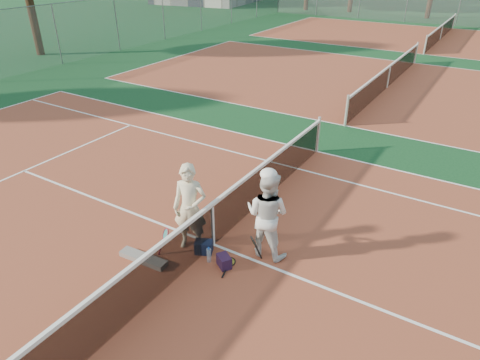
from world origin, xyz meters
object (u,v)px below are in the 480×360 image
object	(u,v)px
player_a	(190,208)
racket_spare	(229,262)
water_bottle	(209,255)
sports_bag_navy	(204,247)
player_b	(267,214)
racket_black_held	(254,249)
racket_red	(166,241)
net_main	(213,224)
sports_bag_purple	(224,261)

from	to	relation	value
player_a	racket_spare	world-z (taller)	player_a
water_bottle	sports_bag_navy	bearing A→B (deg)	145.60
player_b	racket_black_held	distance (m)	0.73
racket_red	racket_black_held	bearing A→B (deg)	-34.05
player_b	racket_spare	xyz separation A→B (m)	(-0.45, -0.67, -0.90)
player_a	racket_red	xyz separation A→B (m)	(-0.30, -0.44, -0.65)
racket_red	sports_bag_navy	world-z (taller)	racket_red
net_main	water_bottle	bearing A→B (deg)	-64.23
player_a	player_b	distance (m)	1.53
racket_black_held	sports_bag_purple	world-z (taller)	racket_black_held
net_main	racket_black_held	distance (m)	0.99
player_b	sports_bag_navy	size ratio (longest dim) A/B	5.30
net_main	player_b	xyz separation A→B (m)	(1.05, 0.35, 0.41)
player_b	racket_black_held	world-z (taller)	player_b
racket_spare	water_bottle	world-z (taller)	water_bottle
net_main	player_a	world-z (taller)	player_a
racket_red	sports_bag_purple	bearing A→B (deg)	-46.06
net_main	racket_red	size ratio (longest dim) A/B	19.44
player_b	racket_spare	size ratio (longest dim) A/B	3.05
net_main	racket_spare	world-z (taller)	net_main
net_main	racket_spare	xyz separation A→B (m)	(0.60, -0.31, -0.49)
sports_bag_navy	racket_spare	bearing A→B (deg)	0.31
racket_black_held	player_a	bearing A→B (deg)	-41.08
racket_red	player_b	bearing A→B (deg)	-25.52
racket_red	racket_spare	bearing A→B (deg)	-40.02
sports_bag_purple	water_bottle	xyz separation A→B (m)	(-0.33, -0.03, 0.03)
player_a	racket_red	distance (m)	0.84
racket_black_held	water_bottle	world-z (taller)	racket_black_held
net_main	sports_bag_purple	xyz separation A→B (m)	(0.57, -0.46, -0.39)
racket_red	racket_spare	world-z (taller)	racket_red
net_main	player_b	bearing A→B (deg)	18.71
racket_red	sports_bag_purple	distance (m)	1.26
sports_bag_purple	racket_red	bearing A→B (deg)	-168.69
player_a	net_main	bearing A→B (deg)	15.40
racket_black_held	sports_bag_navy	bearing A→B (deg)	-34.63
racket_red	racket_black_held	world-z (taller)	racket_black_held
racket_black_held	sports_bag_navy	distance (m)	1.04
player_a	racket_red	world-z (taller)	player_a
player_b	sports_bag_purple	xyz separation A→B (m)	(-0.48, -0.81, -0.79)
racket_spare	sports_bag_navy	bearing A→B (deg)	74.34
player_a	sports_bag_navy	bearing A→B (deg)	-30.50
racket_black_held	racket_red	bearing A→B (deg)	-28.83
sports_bag_purple	racket_spare	bearing A→B (deg)	79.41
player_b	sports_bag_navy	bearing A→B (deg)	30.73
player_a	water_bottle	xyz separation A→B (m)	(0.59, -0.23, -0.78)
racket_red	net_main	bearing A→B (deg)	-10.35
racket_red	racket_black_held	distance (m)	1.76
net_main	racket_spare	distance (m)	0.84
player_a	racket_black_held	xyz separation A→B (m)	(1.32, 0.26, -0.65)
net_main	player_b	distance (m)	1.18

